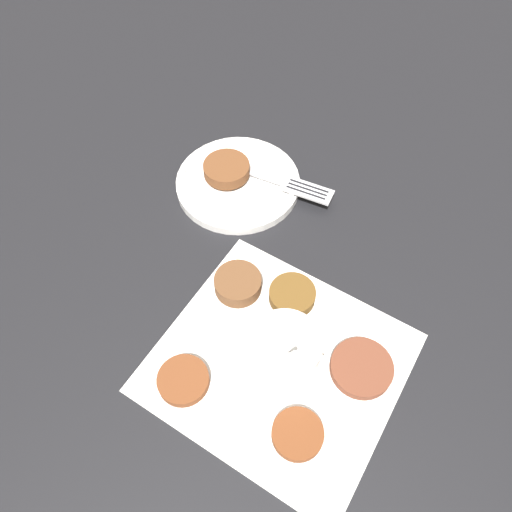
% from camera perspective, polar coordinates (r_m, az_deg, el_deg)
% --- Properties ---
extents(ground_plane, '(4.00, 4.00, 0.00)m').
position_cam_1_polar(ground_plane, '(0.62, 2.25, -9.80)').
color(ground_plane, black).
extents(napkin, '(0.32, 0.31, 0.00)m').
position_cam_1_polar(napkin, '(0.61, 2.60, -12.03)').
color(napkin, silver).
rests_on(napkin, ground_plane).
extents(sauce_bowl, '(0.09, 0.08, 0.11)m').
position_cam_1_polar(sauce_bowl, '(0.59, 3.30, -10.96)').
color(sauce_bowl, white).
rests_on(sauce_bowl, napkin).
extents(fritter_0, '(0.06, 0.06, 0.02)m').
position_cam_1_polar(fritter_0, '(0.64, 4.44, -4.56)').
color(fritter_0, brown).
rests_on(fritter_0, napkin).
extents(fritter_1, '(0.06, 0.06, 0.01)m').
position_cam_1_polar(fritter_1, '(0.58, 4.78, -19.62)').
color(fritter_1, brown).
rests_on(fritter_1, napkin).
extents(fritter_2, '(0.06, 0.06, 0.01)m').
position_cam_1_polar(fritter_2, '(0.60, -8.31, -13.87)').
color(fritter_2, brown).
rests_on(fritter_2, napkin).
extents(fritter_3, '(0.07, 0.07, 0.01)m').
position_cam_1_polar(fritter_3, '(0.61, 12.00, -12.26)').
color(fritter_3, brown).
rests_on(fritter_3, napkin).
extents(fritter_4, '(0.06, 0.06, 0.02)m').
position_cam_1_polar(fritter_4, '(0.65, -2.08, -3.18)').
color(fritter_4, brown).
rests_on(fritter_4, napkin).
extents(serving_plate, '(0.19, 0.19, 0.02)m').
position_cam_1_polar(serving_plate, '(0.76, -2.08, 8.47)').
color(serving_plate, white).
rests_on(serving_plate, ground_plane).
extents(fritter_on_plate, '(0.07, 0.07, 0.02)m').
position_cam_1_polar(fritter_on_plate, '(0.75, -3.39, 9.89)').
color(fritter_on_plate, brown).
rests_on(fritter_on_plate, serving_plate).
extents(fork, '(0.20, 0.03, 0.00)m').
position_cam_1_polar(fork, '(0.74, 3.07, 8.44)').
color(fork, silver).
rests_on(fork, serving_plate).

